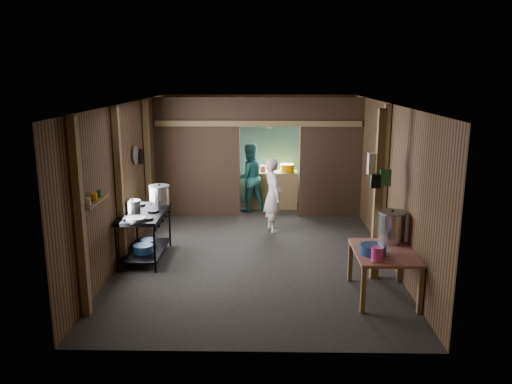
{
  "coord_description": "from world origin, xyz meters",
  "views": [
    {
      "loc": [
        0.17,
        -8.74,
        3.1
      ],
      "look_at": [
        0.0,
        -0.2,
        1.1
      ],
      "focal_mm": 35.79,
      "sensor_mm": 36.0,
      "label": 1
    }
  ],
  "objects_px": {
    "gas_range": "(145,235)",
    "stock_pot": "(392,227)",
    "yellow_tub": "(287,168)",
    "pink_bucket": "(377,254)",
    "cook": "(273,195)",
    "stove_pot_large": "(160,195)",
    "prep_table": "(383,274)"
  },
  "relations": [
    {
      "from": "yellow_tub",
      "to": "stove_pot_large",
      "type": "bearing_deg",
      "value": -128.59
    },
    {
      "from": "prep_table",
      "to": "yellow_tub",
      "type": "xyz_separation_m",
      "value": [
        -1.16,
        4.91,
        0.6
      ]
    },
    {
      "from": "stock_pot",
      "to": "yellow_tub",
      "type": "height_order",
      "value": "stock_pot"
    },
    {
      "from": "pink_bucket",
      "to": "gas_range",
      "type": "bearing_deg",
      "value": 152.75
    },
    {
      "from": "gas_range",
      "to": "stove_pot_large",
      "type": "distance_m",
      "value": 0.78
    },
    {
      "from": "pink_bucket",
      "to": "stove_pot_large",
      "type": "bearing_deg",
      "value": 145.34
    },
    {
      "from": "prep_table",
      "to": "pink_bucket",
      "type": "height_order",
      "value": "pink_bucket"
    },
    {
      "from": "stock_pot",
      "to": "pink_bucket",
      "type": "distance_m",
      "value": 0.88
    },
    {
      "from": "gas_range",
      "to": "pink_bucket",
      "type": "distance_m",
      "value": 3.98
    },
    {
      "from": "gas_range",
      "to": "prep_table",
      "type": "xyz_separation_m",
      "value": [
        3.71,
        -1.43,
        -0.08
      ]
    },
    {
      "from": "yellow_tub",
      "to": "cook",
      "type": "distance_m",
      "value": 1.9
    },
    {
      "from": "pink_bucket",
      "to": "cook",
      "type": "distance_m",
      "value": 3.69
    },
    {
      "from": "gas_range",
      "to": "cook",
      "type": "xyz_separation_m",
      "value": [
        2.19,
        1.63,
        0.32
      ]
    },
    {
      "from": "stove_pot_large",
      "to": "stock_pot",
      "type": "xyz_separation_m",
      "value": [
        3.73,
        -1.53,
        -0.09
      ]
    },
    {
      "from": "gas_range",
      "to": "stock_pot",
      "type": "xyz_separation_m",
      "value": [
        3.9,
        -1.02,
        0.48
      ]
    },
    {
      "from": "cook",
      "to": "stove_pot_large",
      "type": "bearing_deg",
      "value": 100.52
    },
    {
      "from": "prep_table",
      "to": "pink_bucket",
      "type": "bearing_deg",
      "value": -115.94
    },
    {
      "from": "gas_range",
      "to": "prep_table",
      "type": "relative_size",
      "value": 1.23
    },
    {
      "from": "gas_range",
      "to": "pink_bucket",
      "type": "bearing_deg",
      "value": -27.25
    },
    {
      "from": "gas_range",
      "to": "stock_pot",
      "type": "distance_m",
      "value": 4.06
    },
    {
      "from": "pink_bucket",
      "to": "prep_table",
      "type": "bearing_deg",
      "value": 64.06
    },
    {
      "from": "pink_bucket",
      "to": "yellow_tub",
      "type": "xyz_separation_m",
      "value": [
        -0.98,
        5.3,
        0.17
      ]
    },
    {
      "from": "stock_pot",
      "to": "pink_bucket",
      "type": "height_order",
      "value": "stock_pot"
    },
    {
      "from": "prep_table",
      "to": "cook",
      "type": "xyz_separation_m",
      "value": [
        -1.52,
        3.06,
        0.4
      ]
    },
    {
      "from": "prep_table",
      "to": "stove_pot_large",
      "type": "relative_size",
      "value": 3.15
    },
    {
      "from": "pink_bucket",
      "to": "cook",
      "type": "xyz_separation_m",
      "value": [
        -1.34,
        3.44,
        -0.03
      ]
    },
    {
      "from": "stock_pot",
      "to": "yellow_tub",
      "type": "bearing_deg",
      "value": 106.7
    },
    {
      "from": "stove_pot_large",
      "to": "cook",
      "type": "height_order",
      "value": "cook"
    },
    {
      "from": "prep_table",
      "to": "pink_bucket",
      "type": "distance_m",
      "value": 0.6
    },
    {
      "from": "yellow_tub",
      "to": "cook",
      "type": "relative_size",
      "value": 0.22
    },
    {
      "from": "pink_bucket",
      "to": "yellow_tub",
      "type": "height_order",
      "value": "yellow_tub"
    },
    {
      "from": "prep_table",
      "to": "stove_pot_large",
      "type": "bearing_deg",
      "value": 151.3
    }
  ]
}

